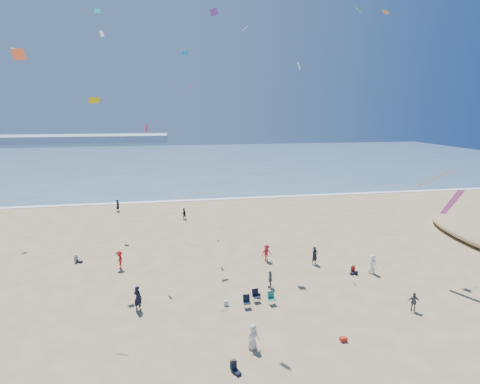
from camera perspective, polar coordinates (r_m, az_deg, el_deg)
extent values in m
cube|color=#476B84|center=(111.48, -8.91, 4.71)|extent=(220.00, 100.00, 0.06)
cube|color=white|center=(62.27, -7.80, -1.28)|extent=(220.00, 1.20, 0.08)
cube|color=#7A8EA8|center=(194.74, -27.56, 7.16)|extent=(110.00, 20.00, 3.20)
imported|color=slate|center=(32.29, 4.62, -13.12)|extent=(0.70, 0.95, 1.49)
imported|color=black|center=(37.30, 11.32, -9.49)|extent=(0.75, 0.61, 1.77)
imported|color=white|center=(36.77, 19.52, -10.30)|extent=(0.93, 1.04, 1.79)
imported|color=red|center=(37.36, -17.89, -9.84)|extent=(0.88, 1.25, 1.76)
imported|color=black|center=(51.80, -8.58, -3.28)|extent=(0.93, 0.86, 1.54)
imported|color=red|center=(37.47, 4.05, -9.24)|extent=(1.21, 0.87, 1.69)
imported|color=silver|center=(24.98, 1.98, -21.17)|extent=(0.96, 0.82, 1.65)
imported|color=black|center=(29.88, -15.30, -15.31)|extent=(0.84, 0.77, 1.92)
imported|color=slate|center=(31.60, 24.97, -14.93)|extent=(0.94, 0.62, 1.48)
imported|color=black|center=(57.95, -18.12, -1.96)|extent=(0.69, 0.77, 1.77)
cube|color=silver|center=(29.82, -2.15, -16.57)|extent=(0.35, 0.20, 0.40)
cube|color=black|center=(30.89, 2.82, -15.50)|extent=(0.30, 0.22, 0.38)
cube|color=#B72D1A|center=(26.81, 15.48, -20.79)|extent=(0.45, 0.30, 0.30)
cube|color=black|center=(36.27, 17.28, -11.70)|extent=(0.28, 0.18, 0.34)
cube|color=#E2AC04|center=(29.61, -21.33, 12.91)|extent=(0.88, 0.55, 0.41)
cube|color=red|center=(34.72, -14.07, 9.44)|extent=(0.41, 0.77, 0.60)
cube|color=blue|center=(41.13, -8.36, 20.24)|extent=(0.70, 0.46, 0.40)
cube|color=white|center=(54.63, -20.31, 21.67)|extent=(0.63, 0.56, 0.69)
cube|color=white|center=(39.56, 8.95, 18.48)|extent=(0.39, 0.63, 0.69)
cube|color=#11BFD9|center=(40.85, -20.93, 24.38)|extent=(0.66, 0.56, 0.30)
cube|color=green|center=(52.41, -8.49, 20.66)|extent=(0.35, 0.50, 0.32)
cube|color=green|center=(29.16, 17.46, 25.01)|extent=(0.66, 0.66, 0.45)
cube|color=purple|center=(41.46, -7.58, 15.60)|extent=(0.25, 0.84, 0.48)
cube|color=orange|center=(44.56, 21.31, 24.18)|extent=(0.89, 0.51, 0.39)
cube|color=#4F2992|center=(30.56, -4.01, 25.69)|extent=(0.60, 0.75, 0.46)
cube|color=orange|center=(55.15, -31.24, 18.15)|extent=(0.65, 0.67, 0.34)
cube|color=#F9572C|center=(24.98, -30.68, 17.60)|extent=(0.83, 0.50, 0.57)
cube|color=white|center=(40.75, 0.68, 23.63)|extent=(0.57, 0.73, 0.44)
cube|color=purple|center=(25.88, 29.51, -1.45)|extent=(0.35, 3.14, 2.21)
cube|color=orange|center=(35.94, 27.40, 1.79)|extent=(0.35, 2.64, 1.87)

